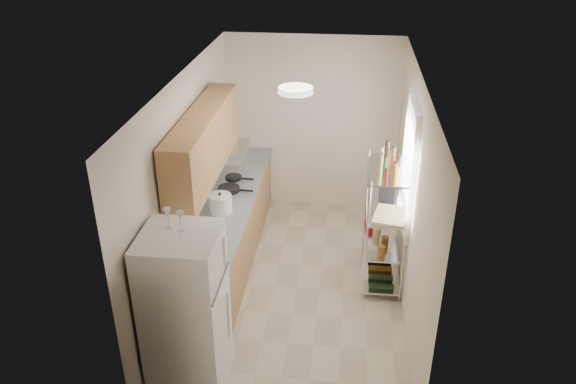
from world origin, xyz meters
name	(u,v)px	position (x,y,z in m)	size (l,w,h in m)	color
room	(298,193)	(0.00, 0.00, 1.30)	(2.52, 4.42, 2.62)	#C1B39C
counter_run	(228,233)	(-0.92, 0.44, 0.45)	(0.63, 3.51, 0.90)	tan
upper_cabinets	(204,143)	(-1.05, 0.10, 1.81)	(0.33, 2.20, 0.72)	tan
range_hood	(226,150)	(-1.00, 0.90, 1.39)	(0.50, 0.60, 0.12)	#B7BABC
window	(409,165)	(1.23, 0.35, 1.55)	(0.06, 1.00, 1.46)	white
bakers_rack	(386,201)	(1.00, 0.30, 1.11)	(0.45, 0.90, 1.73)	silver
ceiling_dome	(296,90)	(0.00, -0.30, 2.57)	(0.34, 0.34, 0.06)	white
refrigerator	(186,312)	(-0.87, -1.59, 0.83)	(0.68, 0.68, 1.66)	white
wine_glass_a	(180,221)	(-0.86, -1.51, 1.75)	(0.07, 0.07, 0.19)	silver
wine_glass_b	(168,219)	(-0.98, -1.49, 1.76)	(0.07, 0.07, 0.20)	silver
rice_cooker	(220,204)	(-0.94, 0.19, 1.01)	(0.27, 0.27, 0.22)	white
frying_pan_large	(229,189)	(-0.95, 0.74, 0.92)	(0.29, 0.29, 0.05)	black
frying_pan_small	(233,178)	(-0.96, 1.08, 0.92)	(0.22, 0.22, 0.04)	black
cutting_board	(391,216)	(1.05, 0.09, 1.03)	(0.36, 0.47, 0.03)	tan
espresso_machine	(387,185)	(1.02, 0.62, 1.15)	(0.16, 0.24, 0.28)	black
storage_bag	(370,221)	(0.86, 0.63, 0.63)	(0.09, 0.13, 0.14)	maroon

